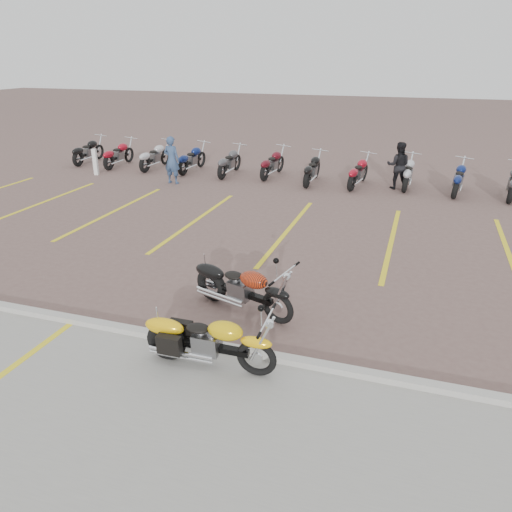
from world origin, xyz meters
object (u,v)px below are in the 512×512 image
Objects in this scene: yellow_cruiser at (207,342)px; person_b at (398,166)px; person_a at (172,160)px; flame_cruiser at (242,289)px; bollard at (95,162)px.

person_b is at bearing 80.11° from yellow_cruiser.
flame_cruiser is at bearing 129.23° from person_a.
yellow_cruiser is 1.22× the size of person_a.
person_a is 1.69× the size of bollard.
flame_cruiser is 10.34m from person_b.
person_b is at bearing -162.17° from person_a.
person_a is (-5.81, 10.17, 0.42)m from yellow_cruiser.
bollard reaches higher than yellow_cruiser.
yellow_cruiser is 13.98m from bollard.
yellow_cruiser is 2.07× the size of bollard.
person_a is 7.97m from person_b.
bollard is at bearing 154.77° from flame_cruiser.
bollard is at bearing 131.04° from yellow_cruiser.
person_a is at bearing 10.24° from person_b.
person_b is 1.62× the size of bollard.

